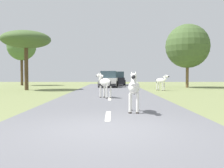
{
  "coord_description": "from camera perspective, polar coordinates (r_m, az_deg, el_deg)",
  "views": [
    {
      "loc": [
        0.14,
        -6.28,
        1.36
      ],
      "look_at": [
        0.14,
        8.31,
        0.85
      ],
      "focal_mm": 41.83,
      "sensor_mm": 36.0,
      "label": 1
    }
  ],
  "objects": [
    {
      "name": "ground_plane",
      "position": [
        6.42,
        -1.27,
        -10.23
      ],
      "size": [
        90.0,
        90.0,
        0.0
      ],
      "primitive_type": "plane",
      "color": "olive"
    },
    {
      "name": "road",
      "position": [
        6.42,
        -1.17,
        -10.01
      ],
      "size": [
        6.0,
        64.0,
        0.05
      ],
      "primitive_type": "cube",
      "color": "slate",
      "rests_on": "ground_plane"
    },
    {
      "name": "zebra_1",
      "position": [
        23.23,
        10.69,
        0.67
      ],
      "size": [
        1.11,
        1.26,
        1.41
      ],
      "rotation": [
        0.0,
        0.0,
        3.83
      ],
      "color": "silver",
      "rests_on": "ground_plane"
    },
    {
      "name": "tree_1",
      "position": [
        24.88,
        -18.3,
        9.14
      ],
      "size": [
        4.38,
        4.38,
        5.31
      ],
      "color": "#4C3823",
      "rests_on": "ground_plane"
    },
    {
      "name": "zebra_2",
      "position": [
        14.94,
        -1.65,
        0.29
      ],
      "size": [
        1.05,
        1.37,
        1.45
      ],
      "rotation": [
        0.0,
        0.0,
        0.6
      ],
      "color": "silver",
      "rests_on": "road"
    },
    {
      "name": "tree_2",
      "position": [
        29.41,
        16.15,
        7.94
      ],
      "size": [
        4.69,
        4.69,
        6.81
      ],
      "color": "brown",
      "rests_on": "ground_plane"
    },
    {
      "name": "car_0",
      "position": [
        28.42,
        -0.75,
        0.95
      ],
      "size": [
        2.2,
        4.43,
        1.74
      ],
      "rotation": [
        0.0,
        0.0,
        3.09
      ],
      "color": "white",
      "rests_on": "road"
    },
    {
      "name": "tree_0",
      "position": [
        36.09,
        -19.19,
        7.79
      ],
      "size": [
        3.71,
        3.71,
        6.96
      ],
      "color": "#4C3823",
      "rests_on": "ground_plane"
    },
    {
      "name": "lane_markings",
      "position": [
        5.44,
        -1.38,
        -11.92
      ],
      "size": [
        0.16,
        56.0,
        0.01
      ],
      "color": "silver",
      "rests_on": "road"
    },
    {
      "name": "zebra_0",
      "position": [
        9.12,
        4.81,
        -0.87
      ],
      "size": [
        0.5,
        1.52,
        1.44
      ],
      "rotation": [
        0.0,
        0.0,
        3.03
      ],
      "color": "silver",
      "rests_on": "road"
    },
    {
      "name": "car_1",
      "position": [
        33.52,
        1.16,
        1.11
      ],
      "size": [
        2.1,
        4.38,
        1.74
      ],
      "rotation": [
        0.0,
        0.0,
        -0.02
      ],
      "color": "black",
      "rests_on": "road"
    }
  ]
}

